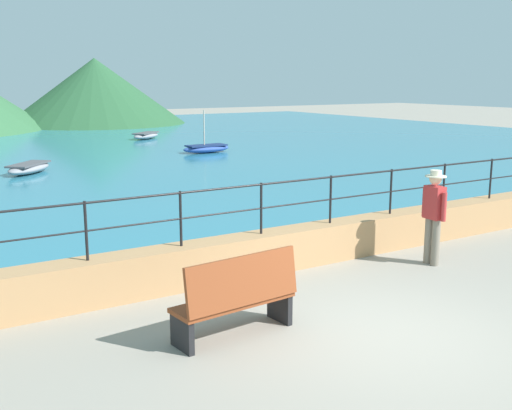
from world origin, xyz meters
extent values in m
plane|color=gray|center=(0.00, 0.00, 0.00)|extent=(120.00, 120.00, 0.00)
cube|color=tan|center=(0.00, 3.20, 0.35)|extent=(20.00, 0.56, 0.70)
cylinder|color=black|center=(-3.07, 3.20, 1.15)|extent=(0.04, 0.04, 0.90)
cylinder|color=black|center=(-1.53, 3.20, 1.15)|extent=(0.04, 0.04, 0.90)
cylinder|color=black|center=(0.00, 3.20, 1.15)|extent=(0.04, 0.04, 0.90)
cylinder|color=black|center=(1.53, 3.20, 1.15)|extent=(0.04, 0.04, 0.90)
cylinder|color=black|center=(3.07, 3.20, 1.15)|extent=(0.04, 0.04, 0.90)
cylinder|color=black|center=(4.60, 3.20, 1.15)|extent=(0.04, 0.04, 0.90)
cylinder|color=black|center=(6.13, 3.20, 1.15)|extent=(0.04, 0.04, 0.90)
cylinder|color=black|center=(0.00, 3.20, 1.57)|extent=(18.40, 0.04, 0.04)
cylinder|color=black|center=(0.00, 3.20, 1.15)|extent=(18.40, 0.03, 0.03)
cube|color=teal|center=(0.00, 25.84, 0.03)|extent=(64.00, 44.32, 0.06)
cone|color=#285633|center=(9.14, 40.64, 2.45)|extent=(13.40, 13.40, 4.90)
cube|color=brown|center=(-1.78, 1.09, 0.46)|extent=(1.74, 0.67, 0.06)
cube|color=brown|center=(-1.76, 0.87, 0.81)|extent=(1.71, 0.30, 0.64)
cube|color=black|center=(-2.57, 1.02, 0.22)|extent=(0.12, 0.47, 0.43)
cube|color=black|center=(-0.99, 1.16, 0.22)|extent=(0.12, 0.47, 0.43)
cylinder|color=slate|center=(2.91, 2.02, 0.43)|extent=(0.15, 0.15, 0.86)
cylinder|color=slate|center=(2.90, 1.84, 0.43)|extent=(0.15, 0.15, 0.86)
cube|color=#B22D2D|center=(2.91, 1.93, 1.16)|extent=(0.24, 0.37, 0.60)
cylinder|color=#B22D2D|center=(2.92, 2.17, 1.12)|extent=(0.09, 0.09, 0.52)
cylinder|color=#B22D2D|center=(2.89, 1.69, 1.12)|extent=(0.09, 0.09, 0.52)
sphere|color=beige|center=(2.91, 1.93, 1.59)|extent=(0.22, 0.22, 0.22)
cylinder|color=beige|center=(2.91, 1.93, 1.64)|extent=(0.38, 0.38, 0.02)
cylinder|color=beige|center=(2.91, 1.93, 1.70)|extent=(0.20, 0.20, 0.10)
ellipsoid|color=gray|center=(7.54, 27.04, 0.24)|extent=(2.34, 2.17, 0.36)
cube|color=#4D4D51|center=(7.54, 27.04, 0.39)|extent=(1.90, 1.77, 0.06)
ellipsoid|color=#2D4C9E|center=(7.35, 19.36, 0.24)|extent=(2.32, 0.96, 0.36)
cube|color=navy|center=(7.35, 19.36, 0.39)|extent=(1.86, 0.81, 0.06)
cylinder|color=#B2A899|center=(7.25, 19.36, 1.21)|extent=(0.06, 0.06, 1.57)
ellipsoid|color=gray|center=(-0.93, 17.11, 0.24)|extent=(2.20, 2.32, 0.36)
cube|color=#4D4D51|center=(-0.93, 17.11, 0.39)|extent=(1.80, 1.88, 0.06)
camera|label=1|loc=(-5.63, -5.62, 3.34)|focal=43.32mm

